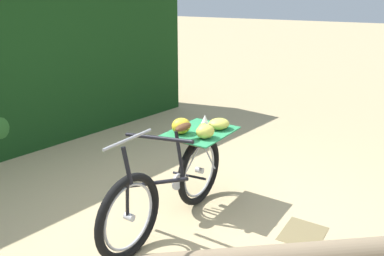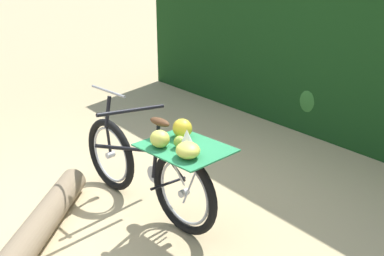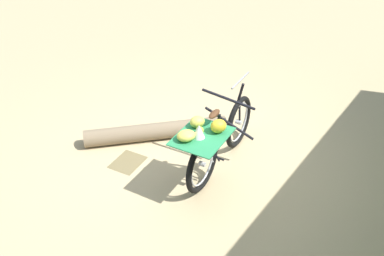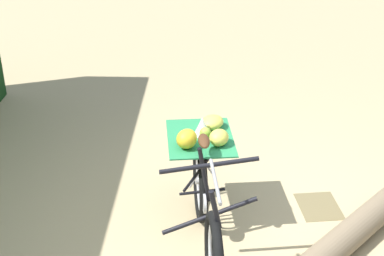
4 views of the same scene
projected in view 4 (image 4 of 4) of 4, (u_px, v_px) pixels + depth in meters
ground_plane at (232, 252)px, 4.47m from camera, size 60.00×60.00×0.00m
bicycle at (206, 197)px, 4.33m from camera, size 1.78×0.71×1.03m
fallen_log at (340, 243)px, 4.39m from camera, size 1.46×1.71×0.24m
leaf_litter_patch at (319, 206)px, 5.02m from camera, size 0.44×0.36×0.01m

